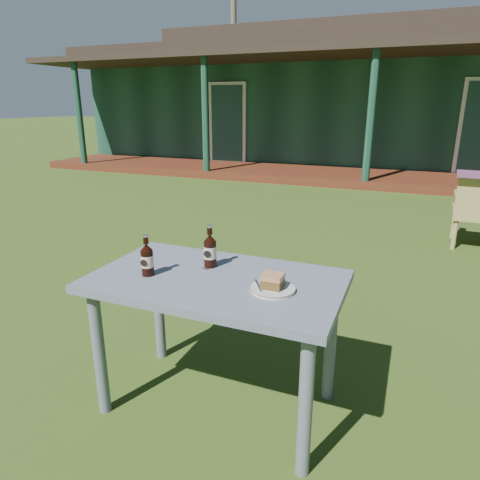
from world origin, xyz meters
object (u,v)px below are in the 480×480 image
at_px(cafe_table, 217,297).
at_px(cake_slice, 273,281).
at_px(cola_bottle_near, 210,250).
at_px(cola_bottle_far, 147,259).
at_px(plate, 273,289).

xyz_separation_m(cafe_table, cake_slice, (0.29, -0.04, 0.15)).
height_order(cake_slice, cola_bottle_near, cola_bottle_near).
relative_size(cake_slice, cola_bottle_near, 0.42).
bearing_deg(cola_bottle_far, cake_slice, 5.67).
distance_m(cola_bottle_near, cola_bottle_far, 0.32).
height_order(cafe_table, cola_bottle_far, cola_bottle_far).
xyz_separation_m(plate, cake_slice, (-0.00, 0.00, 0.04)).
relative_size(cafe_table, cola_bottle_far, 5.87).
height_order(plate, cola_bottle_far, cola_bottle_far).
relative_size(plate, cola_bottle_far, 1.00).
xyz_separation_m(cola_bottle_near, cola_bottle_far, (-0.23, -0.22, -0.01)).
xyz_separation_m(cake_slice, cola_bottle_near, (-0.38, 0.16, 0.04)).
bearing_deg(plate, cafe_table, 172.34).
height_order(cafe_table, cola_bottle_near, cola_bottle_near).
relative_size(plate, cake_slice, 2.22).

